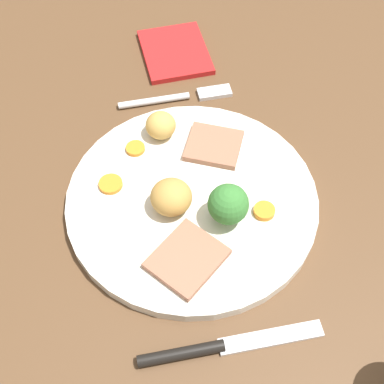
# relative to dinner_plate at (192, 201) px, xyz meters

# --- Properties ---
(dining_table) EXTENTS (1.20, 0.84, 0.04)m
(dining_table) POSITION_rel_dinner_plate_xyz_m (0.02, 0.02, -0.02)
(dining_table) COLOR brown
(dining_table) RESTS_ON ground
(dinner_plate) EXTENTS (0.29, 0.29, 0.01)m
(dinner_plate) POSITION_rel_dinner_plate_xyz_m (0.00, 0.00, 0.00)
(dinner_plate) COLOR silver
(dinner_plate) RESTS_ON dining_table
(meat_slice_main) EXTENTS (0.08, 0.08, 0.01)m
(meat_slice_main) POSITION_rel_dinner_plate_xyz_m (-0.07, 0.04, 0.01)
(meat_slice_main) COLOR #9E664C
(meat_slice_main) RESTS_ON dinner_plate
(meat_slice_under) EXTENTS (0.10, 0.10, 0.01)m
(meat_slice_under) POSITION_rel_dinner_plate_xyz_m (0.08, -0.02, 0.01)
(meat_slice_under) COLOR #9E664C
(meat_slice_under) RESTS_ON dinner_plate
(roast_potato_left) EXTENTS (0.06, 0.06, 0.04)m
(roast_potato_left) POSITION_rel_dinner_plate_xyz_m (0.01, -0.02, 0.03)
(roast_potato_left) COLOR #BC8C42
(roast_potato_left) RESTS_ON dinner_plate
(roast_potato_right) EXTENTS (0.05, 0.05, 0.03)m
(roast_potato_right) POSITION_rel_dinner_plate_xyz_m (-0.10, -0.02, 0.02)
(roast_potato_right) COLOR tan
(roast_potato_right) RESTS_ON dinner_plate
(carrot_coin_front) EXTENTS (0.03, 0.03, 0.01)m
(carrot_coin_front) POSITION_rel_dinner_plate_xyz_m (-0.03, -0.09, 0.01)
(carrot_coin_front) COLOR orange
(carrot_coin_front) RESTS_ON dinner_plate
(carrot_coin_back) EXTENTS (0.02, 0.02, 0.01)m
(carrot_coin_back) POSITION_rel_dinner_plate_xyz_m (-0.08, -0.06, 0.01)
(carrot_coin_back) COLOR orange
(carrot_coin_back) RESTS_ON dinner_plate
(carrot_coin_side) EXTENTS (0.02, 0.02, 0.01)m
(carrot_coin_side) POSITION_rel_dinner_plate_xyz_m (0.03, 0.08, 0.01)
(carrot_coin_side) COLOR orange
(carrot_coin_side) RESTS_ON dinner_plate
(broccoli_floret) EXTENTS (0.04, 0.04, 0.05)m
(broccoli_floret) POSITION_rel_dinner_plate_xyz_m (0.03, 0.03, 0.03)
(broccoli_floret) COLOR #8CB766
(broccoli_floret) RESTS_ON dinner_plate
(fork) EXTENTS (0.02, 0.15, 0.01)m
(fork) POSITION_rel_dinner_plate_xyz_m (-0.17, 0.01, -0.00)
(fork) COLOR silver
(fork) RESTS_ON dining_table
(knife) EXTENTS (0.02, 0.19, 0.01)m
(knife) POSITION_rel_dinner_plate_xyz_m (0.17, -0.00, -0.00)
(knife) COLOR black
(knife) RESTS_ON dining_table
(folded_napkin) EXTENTS (0.12, 0.10, 0.01)m
(folded_napkin) POSITION_rel_dinner_plate_xyz_m (-0.26, 0.02, -0.00)
(folded_napkin) COLOR red
(folded_napkin) RESTS_ON dining_table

